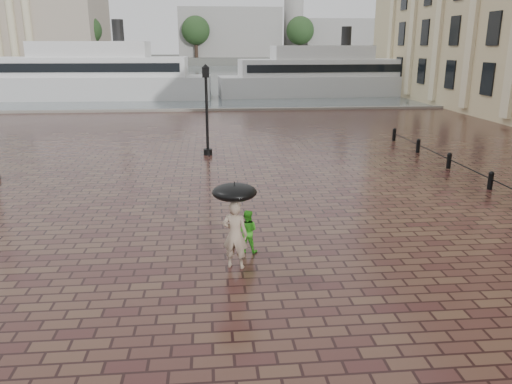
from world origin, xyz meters
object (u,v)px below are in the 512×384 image
Objects in this scene: street_lamps at (51,108)px; ferry_near at (93,76)px; adult_pedestrian at (235,235)px; child_pedestrian at (247,231)px; ferry_far at (321,75)px.

ferry_near is at bearing 97.77° from street_lamps.
adult_pedestrian reaches higher than child_pedestrian.
street_lamps is 0.63× the size of ferry_near.
ferry_far is (24.38, 1.22, -0.17)m from ferry_near.
street_lamps is 0.68× the size of ferry_far.
adult_pedestrian is 1.49× the size of child_pedestrian.
ferry_near reaches higher than adult_pedestrian.
ferry_far is at bearing -86.97° from child_pedestrian.
child_pedestrian is 0.05× the size of ferry_far.
street_lamps is 13.02× the size of child_pedestrian.
ferry_far is (20.59, 28.98, -0.10)m from street_lamps.
ferry_near is 24.41m from ferry_far.
child_pedestrian is 44.60m from ferry_far.
child_pedestrian is (0.38, 0.98, -0.29)m from adult_pedestrian.
adult_pedestrian is at bearing 86.94° from child_pedestrian.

